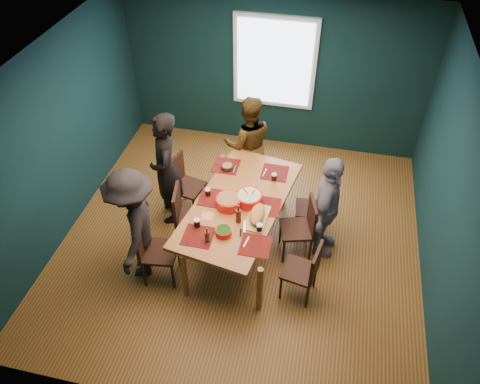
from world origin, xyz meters
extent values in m
cube|color=olive|center=(0.00, 0.00, -0.01)|extent=(5.00, 5.00, 0.01)
cube|color=silver|center=(0.00, 0.00, 2.70)|extent=(5.00, 5.00, 0.01)
cube|color=#0D2A2D|center=(-2.50, 0.00, 1.35)|extent=(0.01, 5.00, 2.70)
cube|color=#0D2A2D|center=(2.50, 0.00, 1.35)|extent=(0.01, 5.00, 2.70)
cube|color=#0D2A2D|center=(0.00, 2.50, 1.35)|extent=(5.00, 0.01, 2.70)
cube|color=#0D2A2D|center=(0.00, -2.50, 1.35)|extent=(5.00, 0.01, 2.70)
cube|color=silver|center=(0.00, 2.47, 1.55)|extent=(1.35, 0.06, 1.55)
cube|color=#9F5D2F|center=(0.00, -0.11, 0.79)|extent=(1.43, 2.31, 0.05)
cylinder|color=#9F5D2F|center=(-0.48, -1.10, 0.38)|extent=(0.08, 0.08, 0.77)
cylinder|color=#9F5D2F|center=(0.47, -1.10, 0.38)|extent=(0.08, 0.08, 0.77)
cylinder|color=#9F5D2F|center=(-0.48, 0.89, 0.38)|extent=(0.08, 0.08, 0.77)
cylinder|color=#9F5D2F|center=(0.47, 0.89, 0.38)|extent=(0.08, 0.08, 0.77)
cube|color=black|center=(-0.90, 0.42, 0.46)|extent=(0.51, 0.51, 0.04)
cube|color=black|center=(-1.09, 0.47, 0.71)|extent=(0.13, 0.42, 0.47)
cylinder|color=black|center=(-1.11, 0.29, 0.22)|extent=(0.03, 0.03, 0.44)
cylinder|color=black|center=(-0.76, 0.21, 0.22)|extent=(0.03, 0.03, 0.44)
cylinder|color=black|center=(-1.04, 0.64, 0.22)|extent=(0.03, 0.03, 0.44)
cylinder|color=black|center=(-0.68, 0.56, 0.22)|extent=(0.03, 0.03, 0.44)
cube|color=black|center=(-0.65, -0.18, 0.46)|extent=(0.50, 0.50, 0.04)
cube|color=black|center=(-0.84, -0.22, 0.72)|extent=(0.12, 0.43, 0.47)
cylinder|color=black|center=(-0.79, -0.40, 0.22)|extent=(0.03, 0.03, 0.44)
cylinder|color=black|center=(-0.43, -0.33, 0.22)|extent=(0.03, 0.03, 0.44)
cylinder|color=black|center=(-0.86, -0.03, 0.22)|extent=(0.03, 0.03, 0.44)
cylinder|color=black|center=(-0.50, 0.03, 0.22)|extent=(0.03, 0.03, 0.44)
cube|color=black|center=(-0.87, -0.87, 0.47)|extent=(0.49, 0.49, 0.04)
cube|color=black|center=(-1.07, -0.90, 0.73)|extent=(0.10, 0.44, 0.48)
cylinder|color=black|center=(-1.04, -1.08, 0.23)|extent=(0.03, 0.03, 0.45)
cylinder|color=black|center=(-0.66, -1.03, 0.23)|extent=(0.03, 0.03, 0.45)
cylinder|color=black|center=(-1.08, -0.71, 0.23)|extent=(0.03, 0.03, 0.45)
cylinder|color=black|center=(-0.71, -0.66, 0.23)|extent=(0.03, 0.03, 0.45)
cube|color=black|center=(0.90, 0.42, 0.41)|extent=(0.42, 0.42, 0.04)
cube|color=black|center=(1.07, 0.43, 0.63)|extent=(0.08, 0.38, 0.42)
cylinder|color=black|center=(0.76, 0.24, 0.19)|extent=(0.03, 0.03, 0.39)
cylinder|color=black|center=(1.08, 0.27, 0.19)|extent=(0.03, 0.03, 0.39)
cylinder|color=black|center=(0.72, 0.56, 0.19)|extent=(0.03, 0.03, 0.39)
cylinder|color=black|center=(1.04, 0.59, 0.19)|extent=(0.03, 0.03, 0.39)
cube|color=black|center=(0.78, -0.08, 0.45)|extent=(0.52, 0.52, 0.04)
cube|color=black|center=(0.96, -0.02, 0.70)|extent=(0.15, 0.42, 0.46)
cylinder|color=black|center=(0.65, -0.30, 0.22)|extent=(0.03, 0.03, 0.43)
cylinder|color=black|center=(1.00, -0.20, 0.22)|extent=(0.03, 0.03, 0.43)
cylinder|color=black|center=(0.55, 0.05, 0.22)|extent=(0.03, 0.03, 0.43)
cylinder|color=black|center=(0.90, 0.15, 0.22)|extent=(0.03, 0.03, 0.43)
cube|color=black|center=(0.91, -0.76, 0.43)|extent=(0.47, 0.47, 0.04)
cube|color=black|center=(1.09, -0.79, 0.67)|extent=(0.11, 0.40, 0.44)
cylinder|color=black|center=(0.71, -0.89, 0.21)|extent=(0.03, 0.03, 0.41)
cylinder|color=black|center=(1.05, -0.96, 0.21)|extent=(0.03, 0.03, 0.41)
cylinder|color=black|center=(0.77, -0.55, 0.21)|extent=(0.03, 0.03, 0.41)
cylinder|color=black|center=(1.11, -0.62, 0.21)|extent=(0.03, 0.03, 0.41)
imported|color=black|center=(-1.14, 0.26, 0.88)|extent=(0.63, 0.75, 1.76)
imported|color=black|center=(-0.16, 1.23, 0.79)|extent=(0.91, 0.80, 1.59)
imported|color=silver|center=(1.13, 0.07, 0.79)|extent=(0.49, 0.96, 1.58)
imported|color=black|center=(-1.19, -0.81, 0.83)|extent=(0.84, 1.18, 1.66)
cylinder|color=red|center=(-0.12, -0.20, 0.89)|extent=(0.34, 0.34, 0.13)
cylinder|color=#498630|center=(-0.12, -0.20, 0.95)|extent=(0.30, 0.30, 0.02)
cylinder|color=red|center=(0.13, -0.09, 0.89)|extent=(0.34, 0.34, 0.14)
cylinder|color=beige|center=(0.13, -0.09, 0.95)|extent=(0.30, 0.30, 0.02)
cylinder|color=tan|center=(0.17, -0.09, 1.00)|extent=(0.10, 0.19, 0.27)
cylinder|color=tan|center=(0.09, -0.09, 1.00)|extent=(0.09, 0.19, 0.27)
cylinder|color=red|center=(-0.06, -0.71, 0.86)|extent=(0.20, 0.20, 0.09)
cylinder|color=#184D13|center=(-0.06, -0.71, 0.90)|extent=(0.18, 0.18, 0.02)
cube|color=tan|center=(0.28, -0.35, 0.83)|extent=(0.29, 0.51, 0.02)
ellipsoid|color=#CC8049|center=(0.28, -0.35, 0.90)|extent=(0.21, 0.41, 0.12)
cube|color=silver|center=(0.17, -0.55, 0.85)|extent=(0.06, 0.20, 0.00)
cylinder|color=black|center=(0.14, -0.66, 0.85)|extent=(0.04, 0.11, 0.02)
sphere|color=#135419|center=(0.28, -0.46, 0.90)|extent=(0.04, 0.04, 0.04)
sphere|color=#135419|center=(0.28, -0.35, 0.90)|extent=(0.04, 0.04, 0.04)
sphere|color=#135419|center=(0.28, -0.24, 0.90)|extent=(0.04, 0.04, 0.04)
cylinder|color=black|center=(-0.32, 0.53, 0.85)|extent=(0.17, 0.17, 0.07)
cylinder|color=#498630|center=(-0.32, 0.53, 0.88)|extent=(0.14, 0.14, 0.02)
cylinder|color=#431C0C|center=(-0.22, -0.86, 0.90)|extent=(0.06, 0.06, 0.16)
cylinder|color=#431C0C|center=(-0.22, -0.86, 1.01)|extent=(0.02, 0.02, 0.06)
cylinder|color=#1840A9|center=(-0.22, -0.86, 0.87)|extent=(0.06, 0.06, 0.04)
cylinder|color=#431C0C|center=(0.07, -0.46, 0.92)|extent=(0.07, 0.07, 0.20)
cylinder|color=#431C0C|center=(0.07, -0.46, 1.06)|extent=(0.03, 0.03, 0.08)
cylinder|color=black|center=(-0.42, -0.65, 0.88)|extent=(0.08, 0.08, 0.11)
cylinder|color=silver|center=(-0.42, -0.65, 0.93)|extent=(0.08, 0.08, 0.02)
cylinder|color=black|center=(0.35, -0.56, 0.87)|extent=(0.08, 0.08, 0.11)
cylinder|color=silver|center=(0.35, -0.56, 0.92)|extent=(0.08, 0.08, 0.02)
cylinder|color=black|center=(0.37, 0.44, 0.87)|extent=(0.07, 0.07, 0.10)
cylinder|color=silver|center=(0.37, 0.44, 0.92)|extent=(0.08, 0.08, 0.02)
cylinder|color=black|center=(-0.44, -0.06, 0.87)|extent=(0.07, 0.07, 0.10)
cylinder|color=silver|center=(-0.44, -0.06, 0.92)|extent=(0.08, 0.08, 0.02)
cube|color=#FB7E6A|center=(0.37, -0.02, 0.82)|extent=(0.20, 0.20, 0.00)
cube|color=#FB7E6A|center=(-0.34, -0.45, 0.82)|extent=(0.16, 0.16, 0.00)
cube|color=#FB7E6A|center=(0.38, -0.78, 0.82)|extent=(0.18, 0.18, 0.00)
camera|label=1|loc=(0.99, -4.48, 5.02)|focal=35.00mm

